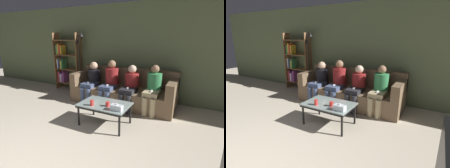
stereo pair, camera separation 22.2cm
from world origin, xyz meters
TOP-DOWN VIEW (x-y plane):
  - wall_back at (0.00, 4.09)m, footprint 12.00×0.06m
  - couch at (0.00, 3.54)m, footprint 2.68×0.97m
  - coffee_table at (0.14, 2.27)m, footprint 0.99×0.64m
  - cup_near_left at (-0.03, 2.08)m, footprint 0.07×0.07m
  - cup_near_right at (0.25, 2.18)m, footprint 0.08×0.08m
  - tissue_box at (0.49, 2.09)m, footprint 0.22×0.12m
  - bookshelf at (-2.22, 3.86)m, footprint 0.92×0.32m
  - standing_lamp at (-1.50, 3.72)m, footprint 0.31×0.26m
  - seated_person_left_end at (-0.83, 3.31)m, footprint 0.34×0.67m
  - seated_person_mid_left at (-0.28, 3.32)m, footprint 0.33×0.68m
  - seated_person_mid_right at (0.28, 3.31)m, footprint 0.33×0.69m
  - seated_person_right_end at (0.83, 3.32)m, footprint 0.33×0.66m

SIDE VIEW (x-z plane):
  - couch at x=0.00m, z-range -0.13..0.77m
  - coffee_table at x=0.14m, z-range 0.18..0.63m
  - cup_near_right at x=0.25m, z-range 0.45..0.53m
  - tissue_box at x=0.49m, z-range 0.43..0.57m
  - cup_near_left at x=-0.03m, z-range 0.45..0.55m
  - seated_person_mid_right at x=0.28m, z-range 0.04..1.10m
  - seated_person_left_end at x=-0.83m, z-range 0.05..1.11m
  - seated_person_right_end at x=0.83m, z-range 0.04..1.14m
  - seated_person_mid_left at x=-0.28m, z-range 0.04..1.18m
  - bookshelf at x=-2.22m, z-range -0.04..1.79m
  - standing_lamp at x=-1.50m, z-range 0.21..2.05m
  - wall_back at x=0.00m, z-range 0.00..2.60m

